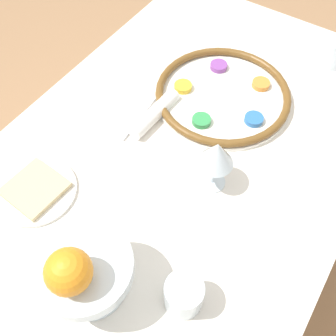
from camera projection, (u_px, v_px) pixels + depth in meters
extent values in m
plane|color=#99704C|center=(169.00, 274.00, 1.52)|extent=(8.00, 8.00, 0.00)
cube|color=silver|center=(169.00, 233.00, 1.21)|extent=(1.36, 0.80, 0.74)
cylinder|color=white|center=(223.00, 98.00, 1.02)|extent=(0.35, 0.35, 0.01)
torus|color=brown|center=(224.00, 94.00, 1.01)|extent=(0.35, 0.35, 0.02)
cylinder|color=#33934C|center=(202.00, 121.00, 0.96)|extent=(0.05, 0.05, 0.01)
cylinder|color=#2D6BB7|center=(254.00, 119.00, 0.96)|extent=(0.05, 0.05, 0.01)
cylinder|color=orange|center=(261.00, 84.00, 1.03)|extent=(0.05, 0.05, 0.01)
cylinder|color=#844299|center=(219.00, 66.00, 1.07)|extent=(0.05, 0.05, 0.01)
cylinder|color=gold|center=(183.00, 87.00, 1.03)|extent=(0.05, 0.05, 0.01)
cylinder|color=silver|center=(212.00, 182.00, 0.88)|extent=(0.06, 0.06, 0.00)
cylinder|color=silver|center=(213.00, 172.00, 0.85)|extent=(0.01, 0.01, 0.07)
cone|color=silver|center=(217.00, 154.00, 0.79)|extent=(0.08, 0.08, 0.06)
cylinder|color=silver|center=(92.00, 285.00, 0.75)|extent=(0.13, 0.13, 0.01)
cylinder|color=silver|center=(89.00, 278.00, 0.71)|extent=(0.03, 0.03, 0.08)
cylinder|color=silver|center=(83.00, 267.00, 0.66)|extent=(0.17, 0.17, 0.03)
sphere|color=orange|center=(68.00, 272.00, 0.60)|extent=(0.08, 0.08, 0.08)
cylinder|color=silver|center=(36.00, 191.00, 0.86)|extent=(0.18, 0.18, 0.01)
cube|color=#D1B784|center=(35.00, 188.00, 0.86)|extent=(0.12, 0.12, 0.01)
cylinder|color=white|center=(155.00, 114.00, 0.97)|extent=(0.17, 0.04, 0.04)
cylinder|color=silver|center=(336.00, 52.00, 1.08)|extent=(0.07, 0.07, 0.07)
cylinder|color=silver|center=(184.00, 295.00, 0.70)|extent=(0.07, 0.07, 0.07)
cube|color=silver|center=(138.00, 116.00, 0.99)|extent=(0.17, 0.03, 0.01)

